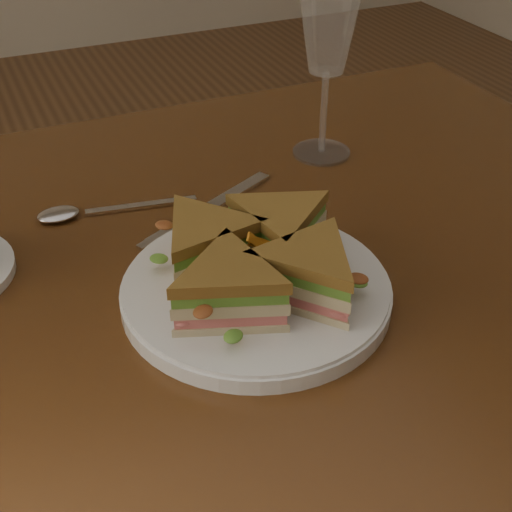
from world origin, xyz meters
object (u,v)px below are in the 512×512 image
object	(u,v)px
sandwich_wedges	(256,260)
knife	(203,212)
spoon	(79,213)
wine_glass	(329,28)
plate	(256,291)
table	(187,335)

from	to	relation	value
sandwich_wedges	knife	world-z (taller)	sandwich_wedges
sandwich_wedges	spoon	bearing A→B (deg)	119.24
knife	wine_glass	size ratio (longest dim) A/B	0.84
plate	knife	bearing A→B (deg)	87.41
table	plate	bearing A→B (deg)	-60.32
plate	sandwich_wedges	size ratio (longest dim) A/B	1.05
spoon	knife	distance (m)	0.14
sandwich_wedges	knife	xyz separation A→B (m)	(0.01, 0.17, -0.04)
plate	sandwich_wedges	world-z (taller)	sandwich_wedges
wine_glass	sandwich_wedges	bearing A→B (deg)	-129.65
plate	wine_glass	distance (m)	0.36
spoon	plate	bearing A→B (deg)	-51.52
table	spoon	world-z (taller)	spoon
table	sandwich_wedges	xyz separation A→B (m)	(0.05, -0.08, 0.14)
spoon	wine_glass	size ratio (longest dim) A/B	0.78
spoon	knife	size ratio (longest dim) A/B	0.93
sandwich_wedges	knife	size ratio (longest dim) A/B	1.27
sandwich_wedges	spoon	distance (m)	0.26
wine_glass	plate	bearing A→B (deg)	-129.65
wine_glass	table	bearing A→B (deg)	-146.97
plate	knife	size ratio (longest dim) A/B	1.33
plate	wine_glass	bearing A→B (deg)	50.35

